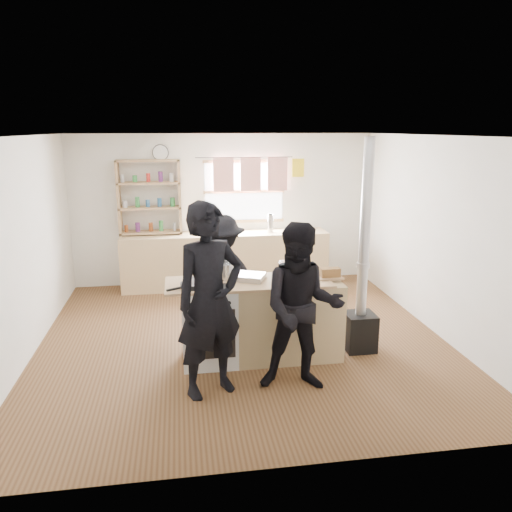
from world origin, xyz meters
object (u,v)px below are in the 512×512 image
at_px(person_far, 222,275).
at_px(thermos, 270,223).
at_px(person_near_left, 210,301).
at_px(roast_tray, 249,276).
at_px(stockpot_counter, 289,269).
at_px(bread_board, 330,274).
at_px(stockpot_stove, 224,270).
at_px(skillet_greens, 194,284).
at_px(cooking_island, 261,319).
at_px(flue_heater, 361,297).
at_px(person_near_right, 302,308).

bearing_deg(person_far, thermos, -109.14).
distance_m(person_near_left, person_far, 1.54).
height_order(roast_tray, person_far, person_far).
distance_m(stockpot_counter, bread_board, 0.46).
height_order(stockpot_counter, person_far, person_far).
bearing_deg(person_near_left, roast_tray, 32.94).
bearing_deg(stockpot_stove, skillet_greens, -141.11).
relative_size(stockpot_counter, bread_board, 0.90).
relative_size(cooking_island, flue_heater, 0.79).
bearing_deg(person_near_right, thermos, 94.85).
bearing_deg(person_far, person_near_right, 120.29).
relative_size(bread_board, flue_heater, 0.11).
bearing_deg(thermos, person_far, -116.63).
bearing_deg(skillet_greens, stockpot_stove, 38.89).
height_order(thermos, person_far, person_far).
distance_m(stockpot_counter, person_near_right, 0.87).
relative_size(thermos, cooking_island, 0.15).
xyz_separation_m(roast_tray, person_near_right, (0.42, -0.80, -0.11)).
distance_m(cooking_island, bread_board, 0.94).
xyz_separation_m(cooking_island, roast_tray, (-0.14, 0.07, 0.50)).
xyz_separation_m(thermos, cooking_island, (-0.61, -2.77, -0.58)).
height_order(skillet_greens, stockpot_counter, stockpot_counter).
bearing_deg(stockpot_stove, thermos, 68.73).
xyz_separation_m(stockpot_stove, stockpot_counter, (0.75, -0.06, -0.00)).
distance_m(cooking_island, person_far, 0.95).
bearing_deg(flue_heater, person_near_left, -158.26).
bearing_deg(stockpot_counter, person_near_left, -140.14).
relative_size(roast_tray, stockpot_counter, 1.70).
distance_m(roast_tray, person_far, 0.81).
bearing_deg(roast_tray, stockpot_stove, 158.03).
bearing_deg(roast_tray, bread_board, -5.69).
bearing_deg(thermos, person_near_left, -109.56).
xyz_separation_m(stockpot_counter, person_near_right, (-0.06, -0.85, -0.16)).
bearing_deg(person_near_right, skillet_greens, 159.24).
height_order(cooking_island, roast_tray, roast_tray).
xyz_separation_m(thermos, roast_tray, (-0.74, -2.70, -0.08)).
distance_m(cooking_island, stockpot_counter, 0.66).
bearing_deg(stockpot_counter, stockpot_stove, 175.66).
relative_size(stockpot_counter, person_near_right, 0.15).
relative_size(thermos, flue_heater, 0.12).
height_order(person_near_left, person_near_right, person_near_left).
bearing_deg(flue_heater, person_far, 153.42).
bearing_deg(skillet_greens, cooking_island, 8.53).
bearing_deg(flue_heater, person_near_right, -139.75).
bearing_deg(bread_board, stockpot_counter, 162.04).
relative_size(skillet_greens, stockpot_stove, 1.55).
height_order(stockpot_counter, flue_heater, flue_heater).
height_order(thermos, skillet_greens, thermos).
height_order(person_near_left, person_far, person_near_left).
bearing_deg(skillet_greens, stockpot_counter, 11.79).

